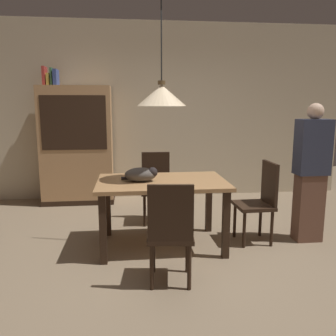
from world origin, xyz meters
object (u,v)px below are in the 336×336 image
at_px(chair_near_front, 171,229).
at_px(book_green_slim, 52,77).
at_px(dining_table, 162,189).
at_px(pendant_lamp, 162,95).
at_px(book_yellow_short, 49,79).
at_px(chair_right_side, 260,198).
at_px(chair_far_back, 156,184).
at_px(hutch_bookcase, 77,148).
at_px(book_blue_wide, 56,78).
at_px(cat_sleeping, 142,174).
at_px(person_standing, 311,173).
at_px(book_red_tall, 45,76).

bearing_deg(chair_near_front, book_green_slim, 118.01).
xyz_separation_m(dining_table, chair_near_front, (-0.01, -0.88, -0.14)).
relative_size(pendant_lamp, book_yellow_short, 6.50).
relative_size(chair_near_front, chair_right_side, 1.00).
distance_m(chair_far_back, hutch_bookcase, 1.61).
distance_m(book_yellow_short, book_green_slim, 0.06).
xyz_separation_m(pendant_lamp, book_blue_wide, (-1.43, 1.91, 0.31)).
bearing_deg(cat_sleeping, hutch_bookcase, 116.20).
bearing_deg(book_yellow_short, book_blue_wide, 0.00).
relative_size(pendant_lamp, book_blue_wide, 5.42).
distance_m(chair_far_back, book_yellow_short, 2.34).
relative_size(chair_near_front, hutch_bookcase, 0.50).
bearing_deg(chair_near_front, book_blue_wide, 117.09).
bearing_deg(chair_right_side, chair_near_front, -142.27).
relative_size(pendant_lamp, person_standing, 0.82).
xyz_separation_m(pendant_lamp, book_green_slim, (-1.49, 1.91, 0.32)).
height_order(book_yellow_short, book_blue_wide, book_blue_wide).
distance_m(dining_table, hutch_bookcase, 2.25).
distance_m(chair_right_side, person_standing, 0.64).
bearing_deg(chair_far_back, dining_table, -90.18).
relative_size(pendant_lamp, book_red_tall, 4.64).
xyz_separation_m(cat_sleeping, book_green_slim, (-1.27, 1.93, 1.15)).
bearing_deg(pendant_lamp, person_standing, -0.74).
distance_m(book_yellow_short, book_blue_wide, 0.11).
bearing_deg(book_blue_wide, dining_table, -53.09).
height_order(chair_near_front, person_standing, person_standing).
relative_size(cat_sleeping, pendant_lamp, 0.30).
distance_m(hutch_bookcase, book_blue_wide, 1.11).
bearing_deg(cat_sleeping, book_red_tall, 125.55).
relative_size(chair_near_front, pendant_lamp, 0.72).
bearing_deg(pendant_lamp, book_green_slim, 127.99).
height_order(chair_right_side, pendant_lamp, pendant_lamp).
relative_size(dining_table, chair_near_front, 1.51).
relative_size(dining_table, chair_right_side, 1.51).
distance_m(cat_sleeping, book_red_tall, 2.64).
relative_size(hutch_bookcase, book_green_slim, 7.12).
xyz_separation_m(dining_table, cat_sleeping, (-0.22, -0.02, 0.18)).
bearing_deg(dining_table, cat_sleeping, -174.90).
height_order(hutch_bookcase, book_blue_wide, book_blue_wide).
height_order(cat_sleeping, book_yellow_short, book_yellow_short).
bearing_deg(pendant_lamp, book_yellow_short, 128.93).
xyz_separation_m(chair_near_front, book_blue_wide, (-1.43, 2.79, 1.46)).
xyz_separation_m(chair_far_back, cat_sleeping, (-0.22, -0.90, 0.32)).
relative_size(chair_near_front, chair_far_back, 1.00).
relative_size(dining_table, book_red_tall, 5.00).
relative_size(cat_sleeping, book_yellow_short, 1.96).
relative_size(cat_sleeping, book_red_tall, 1.40).
height_order(chair_right_side, book_green_slim, book_green_slim).
bearing_deg(cat_sleeping, pendant_lamp, 5.10).
distance_m(pendant_lamp, book_green_slim, 2.44).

